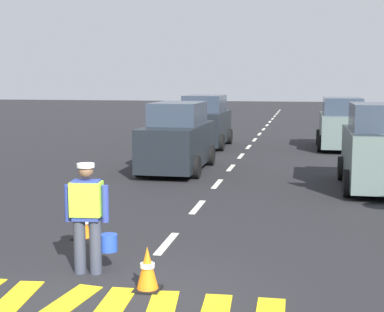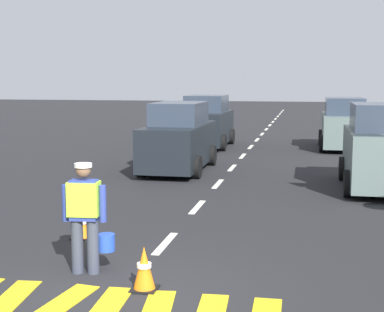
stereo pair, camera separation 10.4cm
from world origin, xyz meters
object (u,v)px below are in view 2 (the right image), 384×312
Objects in this scene: traffic_cone_near at (82,224)px; car_oncoming_second at (206,123)px; road_worker at (86,212)px; car_parked_curbside at (379,150)px; car_parked_far at (344,125)px; traffic_cone_far at (144,269)px; car_oncoming_lead at (179,139)px.

car_oncoming_second reaches higher than traffic_cone_near.
road_worker is 2.07m from traffic_cone_near.
car_oncoming_second reaches higher than road_worker.
car_parked_far is (-0.42, 9.05, -0.06)m from car_parked_curbside.
traffic_cone_far is 0.14× the size of car_oncoming_lead.
car_parked_curbside reaches higher than road_worker.
traffic_cone_far is at bearing -82.76° from car_oncoming_second.
car_parked_curbside is 0.94× the size of car_parked_far.
car_parked_far is at bearing 70.26° from traffic_cone_near.
car_parked_far is 0.97× the size of car_oncoming_lead.
car_parked_far is at bearing 4.03° from car_oncoming_second.
car_parked_curbside reaches higher than car_oncoming_second.
road_worker is at bearing -65.56° from traffic_cone_near.
car_parked_far is (3.58, 17.43, 0.69)m from traffic_cone_far.
car_oncoming_lead is (-5.87, 2.04, -0.05)m from car_parked_curbside.
car_oncoming_lead is at bearing 100.21° from traffic_cone_far.
car_oncoming_second is at bearing 125.44° from car_parked_curbside.
car_parked_curbside is (3.99, 8.38, 0.75)m from traffic_cone_far.
car_oncoming_second is (-5.74, -0.40, 0.03)m from car_parked_far.
car_parked_curbside reaches higher than traffic_cone_far.
car_parked_far is 8.88m from car_oncoming_lead.
road_worker is 0.42× the size of car_parked_curbside.
traffic_cone_far is 0.15× the size of car_parked_far.
road_worker is 9.33m from car_parked_curbside.
car_parked_curbside reaches higher than car_oncoming_lead.
traffic_cone_near is 2.96m from traffic_cone_far.
car_oncoming_lead is at bearing 94.82° from road_worker.
car_oncoming_second is (-1.12, 16.50, 0.10)m from road_worker.
road_worker is at bearing -122.66° from car_parked_curbside.
traffic_cone_near is at bearing 114.44° from road_worker.
car_oncoming_second is (-0.31, 14.72, 0.76)m from traffic_cone_near.
car_parked_curbside is 0.92× the size of car_oncoming_lead.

